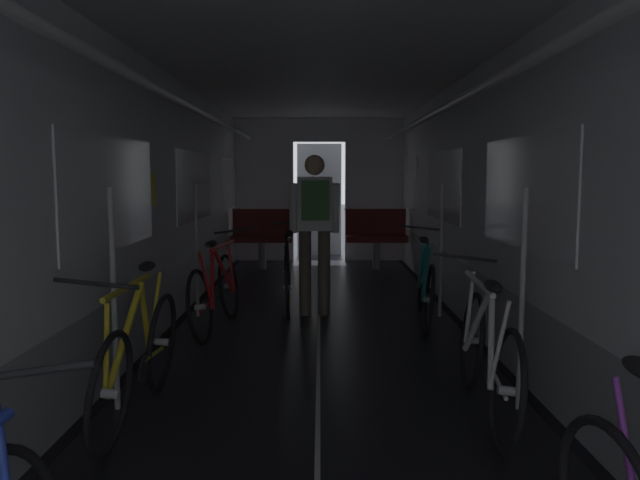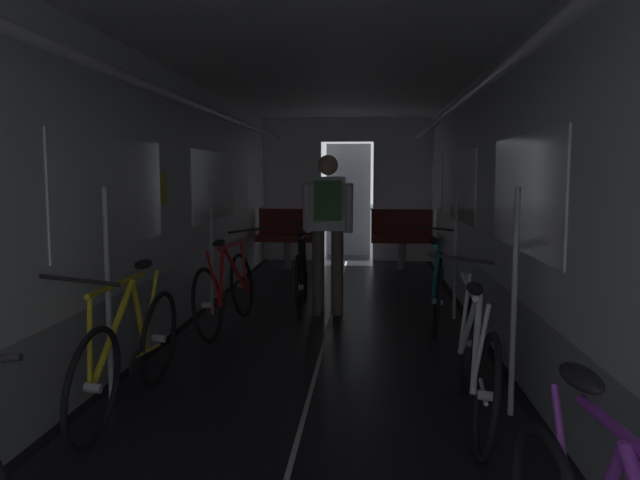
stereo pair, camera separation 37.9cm
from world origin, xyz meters
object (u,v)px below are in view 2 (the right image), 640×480
bicycle_yellow (130,352)px  bicycle_teal (437,287)px  bicycle_white (475,358)px  person_cyclist_aisle (328,219)px  bicycle_red (226,289)px  bench_seat_far_left (288,233)px  bicycle_black_in_aisle (302,275)px  bench_seat_far_right (402,233)px

bicycle_yellow → bicycle_teal: (2.15, 2.44, 0.00)m
bicycle_white → person_cyclist_aisle: person_cyclist_aisle is taller
bicycle_red → bicycle_yellow: bearing=-92.9°
bench_seat_far_left → bicycle_black_in_aisle: bearing=-79.7°
bicycle_yellow → bicycle_red: size_ratio=1.00×
bicycle_yellow → bicycle_red: (0.11, 2.14, -0.00)m
bench_seat_far_left → bicycle_red: 3.97m
bench_seat_far_left → bicycle_white: bearing=-72.4°
bench_seat_far_right → bicycle_red: bearing=-115.3°
bench_seat_far_left → person_cyclist_aisle: size_ratio=0.58×
bicycle_teal → bicycle_red: bearing=-171.7°
bicycle_yellow → person_cyclist_aisle: (1.04, 2.79, 0.63)m
bicycle_white → bench_seat_far_right: bearing=91.3°
bicycle_black_in_aisle → bicycle_red: bearing=-124.4°
bicycle_red → person_cyclist_aisle: size_ratio=1.01×
bench_seat_far_right → bicycle_white: (0.13, -6.08, -0.19)m
bicycle_white → bench_seat_far_left: bearing=107.6°
person_cyclist_aisle → bicycle_black_in_aisle: bearing=138.7°
bench_seat_far_left → bicycle_white: (1.93, -6.08, -0.19)m
bicycle_yellow → person_cyclist_aisle: 3.05m
person_cyclist_aisle → bicycle_teal: bearing=-17.6°
bench_seat_far_left → bicycle_teal: (1.97, -3.67, -0.18)m
bicycle_red → bicycle_black_in_aisle: 1.11m
bicycle_white → person_cyclist_aisle: 3.03m
bicycle_black_in_aisle → bench_seat_far_left: bearing=100.3°
bench_seat_far_right → bicycle_red: 4.39m
bench_seat_far_right → bicycle_yellow: size_ratio=0.58×
bicycle_black_in_aisle → person_cyclist_aisle: bearing=-41.3°
bench_seat_far_left → person_cyclist_aisle: 3.45m
bicycle_yellow → bicycle_black_in_aisle: size_ratio=1.00×
bench_seat_far_right → bicycle_red: bicycle_red is taller
person_cyclist_aisle → bench_seat_far_right: bearing=74.2°
bicycle_white → bicycle_black_in_aisle: bearing=114.5°
bicycle_yellow → bicycle_red: bearing=87.1°
bench_seat_far_left → bicycle_yellow: (-0.18, -6.11, -0.19)m
bench_seat_far_right → bicycle_white: bearing=-88.7°
bicycle_black_in_aisle → bicycle_white: bearing=-65.5°
bench_seat_far_left → person_cyclist_aisle: person_cyclist_aisle is taller
bench_seat_far_right → bicycle_teal: size_ratio=0.58×
bench_seat_far_right → bicycle_white: size_ratio=0.58×
bicycle_yellow → bicycle_red: 2.15m
bicycle_yellow → person_cyclist_aisle: size_ratio=1.00×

